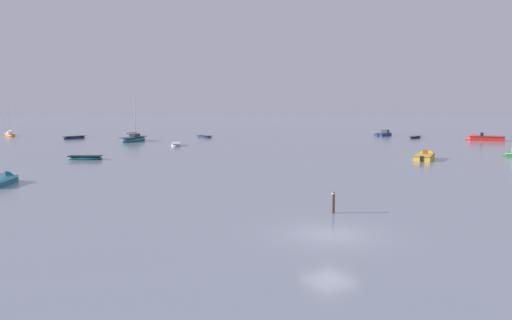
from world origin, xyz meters
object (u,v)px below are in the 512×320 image
(rowboat_moored_1, at_px, (204,137))
(motorboat_moored_3, at_px, (425,157))
(motorboat_moored_5, at_px, (481,139))
(rowboat_moored_2, at_px, (176,145))
(mooring_post_near, at_px, (333,203))
(motorboat_moored_6, at_px, (385,135))
(rowboat_moored_5, at_px, (415,137))
(sailboat_moored_1, at_px, (134,139))
(rowboat_moored_0, at_px, (85,158))
(motorboat_moored_2, at_px, (2,181))
(sailboat_moored_0, at_px, (10,135))
(rowboat_moored_3, at_px, (74,138))

(rowboat_moored_1, relative_size, motorboat_moored_3, 0.71)
(motorboat_moored_5, bearing_deg, rowboat_moored_2, 34.56)
(motorboat_moored_5, xyz_separation_m, mooring_post_near, (-59.08, -32.84, 0.31))
(motorboat_moored_3, bearing_deg, motorboat_moored_6, 18.21)
(motorboat_moored_5, bearing_deg, mooring_post_near, 81.60)
(rowboat_moored_1, xyz_separation_m, motorboat_moored_3, (8.09, -46.02, 0.09))
(rowboat_moored_1, bearing_deg, rowboat_moored_2, 120.30)
(rowboat_moored_5, height_order, sailboat_moored_1, sailboat_moored_1)
(rowboat_moored_1, height_order, sailboat_moored_1, sailboat_moored_1)
(mooring_post_near, bearing_deg, motorboat_moored_3, 32.19)
(rowboat_moored_0, bearing_deg, sailboat_moored_1, -87.39)
(rowboat_moored_1, distance_m, motorboat_moored_6, 36.06)
(rowboat_moored_1, height_order, motorboat_moored_2, motorboat_moored_2)
(rowboat_moored_2, distance_m, motorboat_moored_5, 53.25)
(rowboat_moored_0, bearing_deg, rowboat_moored_2, -111.91)
(rowboat_moored_1, bearing_deg, motorboat_moored_3, 168.28)
(rowboat_moored_1, bearing_deg, sailboat_moored_1, 76.56)
(sailboat_moored_1, distance_m, motorboat_moored_6, 49.00)
(sailboat_moored_0, height_order, motorboat_moored_5, sailboat_moored_0)
(rowboat_moored_5, bearing_deg, rowboat_moored_1, -49.06)
(mooring_post_near, bearing_deg, rowboat_moored_0, 101.45)
(sailboat_moored_0, relative_size, rowboat_moored_5, 1.39)
(rowboat_moored_3, bearing_deg, sailboat_moored_0, -78.11)
(rowboat_moored_0, distance_m, motorboat_moored_6, 61.91)
(motorboat_moored_6, bearing_deg, rowboat_moored_1, 140.00)
(sailboat_moored_1, bearing_deg, motorboat_moored_2, -164.55)
(motorboat_moored_2, height_order, sailboat_moored_1, sailboat_moored_1)
(motorboat_moored_6, bearing_deg, sailboat_moored_0, 131.84)
(sailboat_moored_0, height_order, rowboat_moored_1, sailboat_moored_0)
(rowboat_moored_1, xyz_separation_m, motorboat_moored_2, (-36.27, -41.14, 0.06))
(rowboat_moored_2, bearing_deg, rowboat_moored_0, 151.63)
(motorboat_moored_2, relative_size, rowboat_moored_5, 1.23)
(rowboat_moored_2, height_order, sailboat_moored_1, sailboat_moored_1)
(rowboat_moored_1, height_order, rowboat_moored_5, rowboat_moored_5)
(motorboat_moored_5, bearing_deg, rowboat_moored_3, 19.59)
(sailboat_moored_0, height_order, rowboat_moored_5, sailboat_moored_0)
(rowboat_moored_0, relative_size, motorboat_moored_2, 0.90)
(motorboat_moored_3, height_order, sailboat_moored_1, sailboat_moored_1)
(rowboat_moored_0, height_order, rowboat_moored_3, rowboat_moored_3)
(sailboat_moored_1, bearing_deg, rowboat_moored_5, -66.20)
(rowboat_moored_2, bearing_deg, sailboat_moored_1, 38.45)
(rowboat_moored_1, height_order, motorboat_moored_3, motorboat_moored_3)
(rowboat_moored_5, bearing_deg, rowboat_moored_0, -12.35)
(motorboat_moored_6, height_order, mooring_post_near, mooring_post_near)
(rowboat_moored_2, height_order, motorboat_moored_3, motorboat_moored_3)
(sailboat_moored_0, xyz_separation_m, motorboat_moored_6, (65.38, -37.10, 0.04))
(motorboat_moored_5, bearing_deg, motorboat_moored_2, 60.51)
(rowboat_moored_0, bearing_deg, rowboat_moored_5, -144.42)
(rowboat_moored_3, height_order, sailboat_moored_1, sailboat_moored_1)
(motorboat_moored_2, distance_m, motorboat_moored_6, 75.23)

